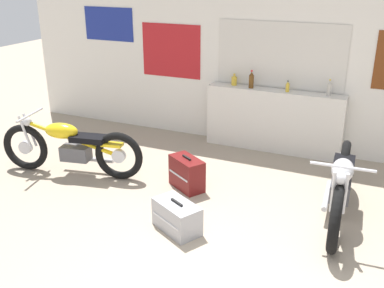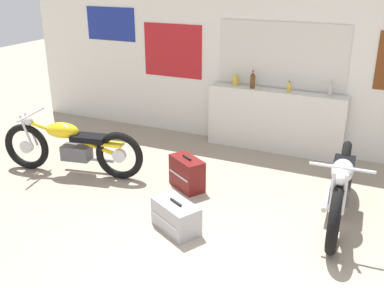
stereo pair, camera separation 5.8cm
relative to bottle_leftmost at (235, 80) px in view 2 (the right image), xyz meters
The scene contains 10 objects.
wall_back 1.10m from the bottle_leftmost, ahead, with size 10.00×0.07×2.80m.
sill_counter 0.90m from the bottle_leftmost, ahead, with size 2.15×0.28×0.99m.
bottle_leftmost is the anchor object (origin of this frame).
bottle_left_center 0.31m from the bottle_leftmost, 12.77° to the right, with size 0.08×0.08×0.28m.
bottle_center 0.88m from the bottle_leftmost, ahead, with size 0.06×0.06×0.17m.
bottle_right_center 1.48m from the bottle_leftmost, ahead, with size 0.06×0.06×0.25m.
motorcycle_silver 2.74m from the bottle_leftmost, 43.52° to the right, with size 0.64×2.04×0.91m.
motorcycle_yellow 2.75m from the bottle_leftmost, 128.74° to the right, with size 2.09×0.70×0.86m.
hard_case_darkred 2.02m from the bottle_leftmost, 90.15° to the right, with size 0.57×0.49×0.45m.
hard_case_silver 2.97m from the bottle_leftmost, 83.47° to the right, with size 0.64×0.54×0.36m.
Camera 2 is at (1.23, -3.10, 2.76)m, focal length 42.00 mm.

